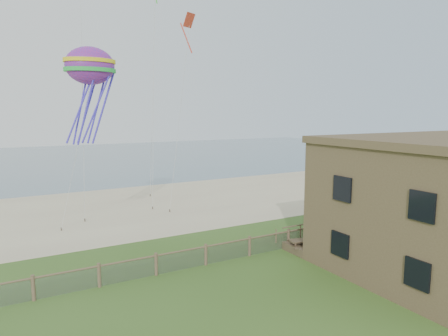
# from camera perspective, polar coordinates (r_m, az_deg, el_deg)

# --- Properties ---
(ground) EXTENTS (160.00, 160.00, 0.00)m
(ground) POSITION_cam_1_polar(r_m,az_deg,el_deg) (19.03, 6.07, -19.40)
(ground) COLOR #35571D
(ground) RESTS_ON ground
(sand_beach) EXTENTS (72.00, 20.00, 0.02)m
(sand_beach) POSITION_cam_1_polar(r_m,az_deg,el_deg) (38.07, -13.59, -5.55)
(sand_beach) COLOR tan
(sand_beach) RESTS_ON ground
(ocean) EXTENTS (160.00, 68.00, 0.02)m
(ocean) POSITION_cam_1_polar(r_m,az_deg,el_deg) (80.80, -22.18, 1.13)
(ocean) COLOR slate
(ocean) RESTS_ON ground
(chainlink_fence) EXTENTS (36.20, 0.20, 1.25)m
(chainlink_fence) POSITION_cam_1_polar(r_m,az_deg,el_deg) (23.53, -2.61, -12.42)
(chainlink_fence) COLOR brown
(chainlink_fence) RESTS_ON ground
(motel_deck) EXTENTS (15.00, 2.00, 0.50)m
(motel_deck) POSITION_cam_1_polar(r_m,az_deg,el_deg) (30.77, 20.73, -8.60)
(motel_deck) COLOR brown
(motel_deck) RESTS_ON ground
(picnic_table) EXTENTS (2.23, 1.89, 0.81)m
(picnic_table) POSITION_cam_1_polar(r_m,az_deg,el_deg) (26.24, 11.42, -10.72)
(picnic_table) COLOR brown
(picnic_table) RESTS_ON ground
(octopus_kite) EXTENTS (3.83, 3.08, 6.99)m
(octopus_kite) POSITION_cam_1_polar(r_m,az_deg,el_deg) (28.60, -18.45, 10.11)
(octopus_kite) COLOR #DD225C
(kite_red) EXTENTS (1.69, 2.01, 2.60)m
(kite_red) POSITION_cam_1_polar(r_m,az_deg,el_deg) (31.78, -4.99, 19.01)
(kite_red) COLOR red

